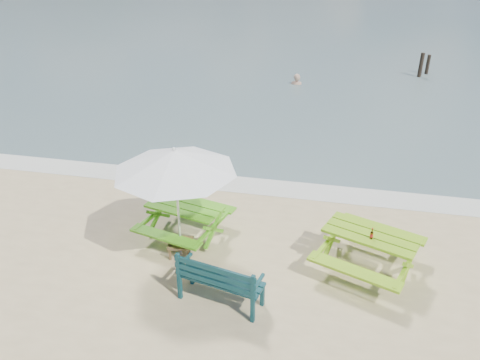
% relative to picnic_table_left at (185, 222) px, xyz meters
% --- Properties ---
extents(foam_strip, '(22.00, 0.90, 0.01)m').
position_rel_picnic_table_left_xyz_m(foam_strip, '(1.43, 2.58, -0.36)').
color(foam_strip, silver).
rests_on(foam_strip, ground).
extents(picnic_table_left, '(2.00, 2.13, 0.77)m').
position_rel_picnic_table_left_xyz_m(picnic_table_left, '(0.00, 0.00, 0.00)').
color(picnic_table_left, '#499B17').
rests_on(picnic_table_left, ground).
extents(picnic_table_right, '(2.35, 2.46, 0.84)m').
position_rel_picnic_table_left_xyz_m(picnic_table_right, '(3.87, -0.36, 0.03)').
color(picnic_table_right, '#80B51B').
rests_on(picnic_table_right, ground).
extents(park_bench, '(1.62, 0.84, 0.95)m').
position_rel_picnic_table_left_xyz_m(park_bench, '(1.26, -1.87, -0.08)').
color(park_bench, '#0D3338').
rests_on(park_bench, ground).
extents(side_table, '(0.54, 0.54, 0.31)m').
position_rel_picnic_table_left_xyz_m(side_table, '(0.11, -0.67, -0.21)').
color(side_table, brown).
rests_on(side_table, ground).
extents(patio_umbrella, '(2.71, 2.71, 2.37)m').
position_rel_picnic_table_left_xyz_m(patio_umbrella, '(0.11, -0.67, 1.79)').
color(patio_umbrella, silver).
rests_on(patio_umbrella, ground).
extents(beer_bottle, '(0.06, 0.06, 0.23)m').
position_rel_picnic_table_left_xyz_m(beer_bottle, '(3.86, -0.54, 0.54)').
color(beer_bottle, '#905214').
rests_on(beer_bottle, picnic_table_right).
extents(swimmer, '(0.64, 0.42, 1.72)m').
position_rel_picnic_table_left_xyz_m(swimmer, '(1.21, 12.42, -0.76)').
color(swimmer, tan).
rests_on(swimmer, ground).
extents(mooring_pilings, '(0.57, 0.77, 1.31)m').
position_rel_picnic_table_left_xyz_m(mooring_pilings, '(6.89, 15.07, 0.05)').
color(mooring_pilings, black).
rests_on(mooring_pilings, ground).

